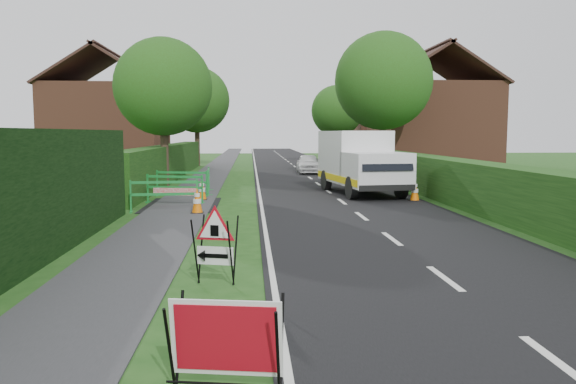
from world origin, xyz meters
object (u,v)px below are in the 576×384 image
triangle_sign (213,239)px  hatchback_car (308,164)px  works_van (360,161)px  red_rect_sign (226,340)px

triangle_sign → hatchback_car: 25.28m
triangle_sign → hatchback_car: hatchback_car is taller
triangle_sign → works_van: size_ratio=0.19×
red_rect_sign → works_van: works_van is taller
red_rect_sign → hatchback_car: 28.92m
red_rect_sign → works_van: (4.61, 17.07, 0.82)m
triangle_sign → works_van: bearing=84.9°
red_rect_sign → hatchback_car: hatchback_car is taller
triangle_sign → works_van: 14.24m
red_rect_sign → hatchback_car: size_ratio=0.32×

